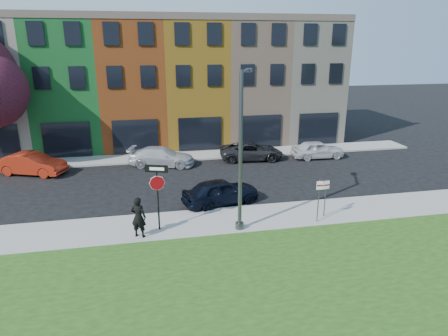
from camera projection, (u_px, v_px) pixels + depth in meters
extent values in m
plane|color=black|center=(255.00, 250.00, 16.97)|extent=(120.00, 120.00, 0.00)
cube|color=gray|center=(277.00, 216.00, 20.13)|extent=(40.00, 3.00, 0.12)
cube|color=gray|center=(164.00, 157.00, 30.39)|extent=(40.00, 2.40, 0.12)
cube|color=beige|center=(8.00, 86.00, 32.42)|extent=(5.00, 10.00, 10.00)
cube|color=green|center=(72.00, 85.00, 33.36)|extent=(5.00, 10.00, 10.00)
cube|color=#B9531E|center=(133.00, 84.00, 34.31)|extent=(5.00, 10.00, 10.00)
cube|color=orange|center=(191.00, 83.00, 35.25)|extent=(5.00, 10.00, 10.00)
cube|color=tan|center=(246.00, 81.00, 36.20)|extent=(5.00, 10.00, 10.00)
cube|color=#AFA794|center=(298.00, 80.00, 37.14)|extent=(5.00, 10.00, 10.00)
cube|color=black|center=(168.00, 135.00, 31.11)|extent=(30.00, 0.12, 2.60)
cylinder|color=black|center=(158.00, 199.00, 18.13)|extent=(0.08, 0.08, 3.06)
cylinder|color=white|center=(157.00, 183.00, 17.88)|extent=(0.69, 0.25, 0.71)
cylinder|color=maroon|center=(157.00, 183.00, 17.86)|extent=(0.65, 0.23, 0.67)
cube|color=black|center=(156.00, 169.00, 17.68)|extent=(1.01, 0.37, 0.34)
cube|color=white|center=(156.00, 169.00, 17.65)|extent=(0.63, 0.23, 0.14)
imported|color=black|center=(138.00, 217.00, 17.63)|extent=(1.01, 0.94, 1.89)
imported|color=black|center=(221.00, 192.00, 21.59)|extent=(3.99, 5.13, 1.43)
imported|color=#9A2310|center=(32.00, 164.00, 26.44)|extent=(4.59, 5.52, 1.47)
imported|color=#B6B6BB|center=(162.00, 157.00, 28.30)|extent=(4.21, 5.56, 1.34)
imported|color=black|center=(251.00, 151.00, 29.78)|extent=(3.04, 5.09, 1.30)
imported|color=silver|center=(318.00, 149.00, 30.18)|extent=(1.72, 3.98, 1.34)
cylinder|color=#444649|center=(240.00, 154.00, 17.57)|extent=(0.18, 0.18, 7.23)
cylinder|color=#444649|center=(239.00, 226.00, 18.62)|extent=(0.40, 0.40, 0.30)
cylinder|color=#444649|center=(245.00, 71.00, 17.44)|extent=(0.91, 1.88, 0.12)
cube|color=#444649|center=(249.00, 70.00, 18.48)|extent=(0.45, 0.60, 0.16)
cylinder|color=#444649|center=(325.00, 198.00, 19.70)|extent=(0.05, 0.05, 1.95)
cube|color=white|center=(326.00, 185.00, 19.46)|extent=(0.32, 0.06, 0.42)
cube|color=maroon|center=(327.00, 185.00, 19.44)|extent=(0.32, 0.05, 0.06)
cylinder|color=#444649|center=(318.00, 201.00, 19.07)|extent=(0.05, 0.05, 2.18)
cube|color=white|center=(320.00, 185.00, 18.80)|extent=(0.32, 0.04, 0.42)
cube|color=maroon|center=(320.00, 186.00, 18.78)|extent=(0.32, 0.03, 0.06)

